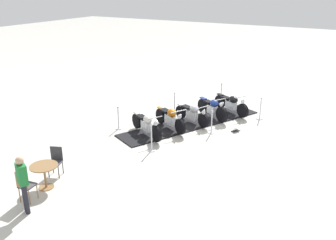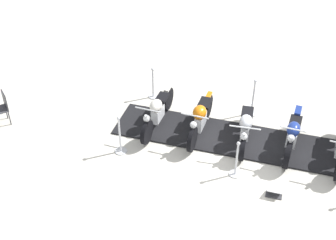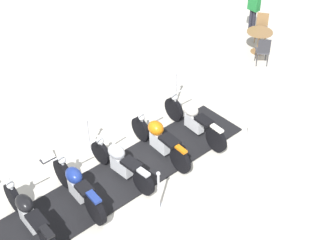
{
  "view_description": "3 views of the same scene",
  "coord_description": "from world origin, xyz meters",
  "px_view_note": "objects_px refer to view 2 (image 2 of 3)",
  "views": [
    {
      "loc": [
        -6.63,
        13.79,
        5.95
      ],
      "look_at": [
        0.25,
        1.69,
        0.68
      ],
      "focal_mm": 39.17,
      "sensor_mm": 36.0,
      "label": 1
    },
    {
      "loc": [
        -8.99,
        3.4,
        7.68
      ],
      "look_at": [
        0.37,
        1.97,
        0.66
      ],
      "focal_mm": 48.95,
      "sensor_mm": 36.0,
      "label": 2
    },
    {
      "loc": [
        4.16,
        -7.22,
        8.19
      ],
      "look_at": [
        0.69,
        1.18,
        1.11
      ],
      "focal_mm": 51.76,
      "sensor_mm": 36.0,
      "label": 3
    }
  ],
  "objects_px": {
    "motorcycle_navy": "(292,135)",
    "stanchion_left_mid": "(252,103)",
    "stanchion_right_mid": "(236,164)",
    "stanchion_right_front": "(120,140)",
    "motorcycle_chrome": "(245,127)",
    "cafe_chair_across_table": "(2,107)",
    "info_placard": "(274,194)",
    "motorcycle_copper": "(200,118)",
    "stanchion_left_front": "(153,87)",
    "motorcycle_cream": "(157,111)"
  },
  "relations": [
    {
      "from": "motorcycle_copper",
      "to": "motorcycle_navy",
      "type": "bearing_deg",
      "value": 92.36
    },
    {
      "from": "stanchion_left_mid",
      "to": "stanchion_right_front",
      "type": "height_order",
      "value": "stanchion_left_mid"
    },
    {
      "from": "motorcycle_chrome",
      "to": "stanchion_right_front",
      "type": "distance_m",
      "value": 3.23
    },
    {
      "from": "stanchion_right_mid",
      "to": "stanchion_right_front",
      "type": "bearing_deg",
      "value": 64.55
    },
    {
      "from": "stanchion_left_mid",
      "to": "stanchion_right_front",
      "type": "xyz_separation_m",
      "value": [
        -1.12,
        3.81,
        0.01
      ]
    },
    {
      "from": "motorcycle_copper",
      "to": "stanchion_left_front",
      "type": "relative_size",
      "value": 1.98
    },
    {
      "from": "info_placard",
      "to": "cafe_chair_across_table",
      "type": "distance_m",
      "value": 7.53
    },
    {
      "from": "motorcycle_cream",
      "to": "stanchion_left_front",
      "type": "relative_size",
      "value": 2.07
    },
    {
      "from": "motorcycle_cream",
      "to": "motorcycle_copper",
      "type": "height_order",
      "value": "motorcycle_cream"
    },
    {
      "from": "motorcycle_navy",
      "to": "cafe_chair_across_table",
      "type": "xyz_separation_m",
      "value": [
        2.35,
        7.4,
        0.03
      ]
    },
    {
      "from": "motorcycle_cream",
      "to": "cafe_chair_across_table",
      "type": "height_order",
      "value": "motorcycle_cream"
    },
    {
      "from": "stanchion_left_mid",
      "to": "info_placard",
      "type": "xyz_separation_m",
      "value": [
        -3.21,
        0.44,
        -0.3
      ]
    },
    {
      "from": "motorcycle_chrome",
      "to": "cafe_chair_across_table",
      "type": "relative_size",
      "value": 2.1
    },
    {
      "from": "motorcycle_copper",
      "to": "motorcycle_chrome",
      "type": "xyz_separation_m",
      "value": [
        -0.52,
        -1.08,
        -0.04
      ]
    },
    {
      "from": "motorcycle_copper",
      "to": "motorcycle_navy",
      "type": "distance_m",
      "value": 2.38
    },
    {
      "from": "motorcycle_copper",
      "to": "stanchion_left_front",
      "type": "xyz_separation_m",
      "value": [
        1.99,
        1.01,
        -0.18
      ]
    },
    {
      "from": "stanchion_right_front",
      "to": "info_placard",
      "type": "relative_size",
      "value": 2.6
    },
    {
      "from": "stanchion_right_front",
      "to": "info_placard",
      "type": "bearing_deg",
      "value": -121.85
    },
    {
      "from": "info_placard",
      "to": "motorcycle_copper",
      "type": "bearing_deg",
      "value": -38.51
    },
    {
      "from": "motorcycle_navy",
      "to": "info_placard",
      "type": "bearing_deg",
      "value": -3.11
    },
    {
      "from": "motorcycle_cream",
      "to": "info_placard",
      "type": "relative_size",
      "value": 4.91
    },
    {
      "from": "stanchion_right_front",
      "to": "info_placard",
      "type": "xyz_separation_m",
      "value": [
        -2.09,
        -3.37,
        -0.31
      ]
    },
    {
      "from": "motorcycle_copper",
      "to": "stanchion_right_front",
      "type": "xyz_separation_m",
      "value": [
        -0.4,
        2.15,
        -0.17
      ]
    },
    {
      "from": "motorcycle_copper",
      "to": "cafe_chair_across_table",
      "type": "bearing_deg",
      "value": -76.59
    },
    {
      "from": "motorcycle_navy",
      "to": "stanchion_left_mid",
      "type": "height_order",
      "value": "stanchion_left_mid"
    },
    {
      "from": "cafe_chair_across_table",
      "to": "motorcycle_copper",
      "type": "bearing_deg",
      "value": 143.62
    },
    {
      "from": "motorcycle_navy",
      "to": "stanchion_right_mid",
      "type": "bearing_deg",
      "value": -38.83
    },
    {
      "from": "stanchion_right_mid",
      "to": "info_placard",
      "type": "height_order",
      "value": "stanchion_right_mid"
    },
    {
      "from": "stanchion_left_front",
      "to": "info_placard",
      "type": "xyz_separation_m",
      "value": [
        -4.48,
        -2.23,
        -0.3
      ]
    },
    {
      "from": "motorcycle_cream",
      "to": "stanchion_left_mid",
      "type": "bearing_deg",
      "value": 122.36
    },
    {
      "from": "motorcycle_cream",
      "to": "motorcycle_copper",
      "type": "relative_size",
      "value": 1.04
    },
    {
      "from": "motorcycle_chrome",
      "to": "stanchion_right_mid",
      "type": "distance_m",
      "value": 1.29
    },
    {
      "from": "motorcycle_navy",
      "to": "stanchion_left_front",
      "type": "relative_size",
      "value": 1.89
    },
    {
      "from": "motorcycle_cream",
      "to": "stanchion_right_mid",
      "type": "relative_size",
      "value": 2.05
    },
    {
      "from": "stanchion_right_mid",
      "to": "stanchion_right_front",
      "type": "xyz_separation_m",
      "value": [
        1.27,
        2.67,
        0.02
      ]
    },
    {
      "from": "motorcycle_cream",
      "to": "motorcycle_navy",
      "type": "bearing_deg",
      "value": 92.84
    },
    {
      "from": "motorcycle_copper",
      "to": "motorcycle_navy",
      "type": "xyz_separation_m",
      "value": [
        -1.02,
        -2.15,
        -0.02
      ]
    },
    {
      "from": "motorcycle_cream",
      "to": "info_placard",
      "type": "height_order",
      "value": "motorcycle_cream"
    },
    {
      "from": "stanchion_right_front",
      "to": "info_placard",
      "type": "distance_m",
      "value": 3.98
    },
    {
      "from": "motorcycle_navy",
      "to": "stanchion_left_mid",
      "type": "xyz_separation_m",
      "value": [
        1.73,
        0.49,
        -0.15
      ]
    },
    {
      "from": "stanchion_right_mid",
      "to": "stanchion_left_front",
      "type": "height_order",
      "value": "stanchion_right_mid"
    },
    {
      "from": "motorcycle_navy",
      "to": "info_placard",
      "type": "height_order",
      "value": "motorcycle_navy"
    },
    {
      "from": "motorcycle_navy",
      "to": "motorcycle_cream",
      "type": "bearing_deg",
      "value": -86.14
    },
    {
      "from": "stanchion_left_mid",
      "to": "stanchion_left_front",
      "type": "xyz_separation_m",
      "value": [
        1.27,
        2.67,
        -0.0
      ]
    },
    {
      "from": "motorcycle_cream",
      "to": "stanchion_left_mid",
      "type": "relative_size",
      "value": 1.83
    },
    {
      "from": "motorcycle_copper",
      "to": "motorcycle_cream",
      "type": "bearing_deg",
      "value": -87.75
    },
    {
      "from": "stanchion_right_mid",
      "to": "stanchion_right_front",
      "type": "height_order",
      "value": "stanchion_right_front"
    },
    {
      "from": "motorcycle_copper",
      "to": "stanchion_left_mid",
      "type": "height_order",
      "value": "stanchion_left_mid"
    },
    {
      "from": "motorcycle_navy",
      "to": "stanchion_left_front",
      "type": "distance_m",
      "value": 4.37
    },
    {
      "from": "motorcycle_cream",
      "to": "stanchion_right_mid",
      "type": "bearing_deg",
      "value": 64.33
    }
  ]
}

